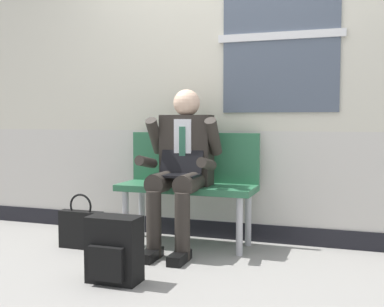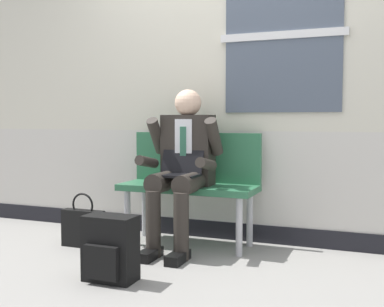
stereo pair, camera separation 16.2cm
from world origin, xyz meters
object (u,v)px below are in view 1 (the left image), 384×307
object	(u,v)px
bench_with_person	(190,178)
backpack	(114,250)
handbag	(81,228)
person_seated	(181,164)

from	to	relation	value
bench_with_person	backpack	bearing A→B (deg)	-97.16
bench_with_person	handbag	distance (m)	0.94
bench_with_person	person_seated	size ratio (longest dim) A/B	0.88
bench_with_person	person_seated	bearing A→B (deg)	-90.00
bench_with_person	backpack	distance (m)	1.10
person_seated	backpack	distance (m)	0.97
person_seated	bench_with_person	bearing A→B (deg)	90.00
backpack	handbag	size ratio (longest dim) A/B	0.95
bench_with_person	backpack	size ratio (longest dim) A/B	2.66
bench_with_person	handbag	size ratio (longest dim) A/B	2.54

